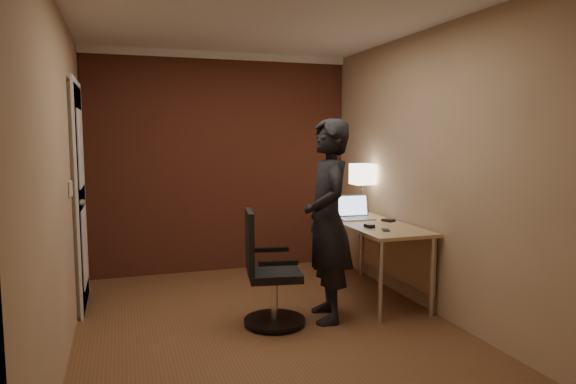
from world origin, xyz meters
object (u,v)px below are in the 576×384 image
at_px(desk, 377,235).
at_px(wallet, 388,220).
at_px(office_chair, 267,276).
at_px(mouse, 369,226).
at_px(desk_lamp, 363,175).
at_px(phone, 386,230).
at_px(laptop, 355,212).
at_px(person, 328,221).

height_order(desk, wallet, wallet).
bearing_deg(office_chair, mouse, 10.78).
distance_m(desk_lamp, mouse, 0.95).
xyz_separation_m(mouse, phone, (0.07, -0.17, -0.01)).
bearing_deg(desk, laptop, 115.24).
relative_size(desk, mouse, 15.00).
bearing_deg(phone, wallet, 78.76).
bearing_deg(mouse, wallet, 29.17).
bearing_deg(desk_lamp, person, -129.06).
bearing_deg(desk_lamp, phone, -104.34).
relative_size(phone, wallet, 1.05).
xyz_separation_m(desk, phone, (-0.15, -0.44, 0.13)).
xyz_separation_m(laptop, office_chair, (-1.12, -0.71, -0.38)).
relative_size(phone, office_chair, 0.12).
bearing_deg(person, desk_lamp, 150.12).
relative_size(desk_lamp, mouse, 5.35).
bearing_deg(desk, person, -146.61).
bearing_deg(laptop, person, -129.39).
bearing_deg(office_chair, wallet, 18.07).
height_order(desk, person, person).
bearing_deg(office_chair, phone, 1.08).
relative_size(desk, laptop, 4.34).
relative_size(mouse, phone, 0.87).
distance_m(desk_lamp, phone, 1.09).
relative_size(wallet, office_chair, 0.12).
bearing_deg(mouse, phone, -75.00).
bearing_deg(phone, desk, 92.17).
height_order(desk_lamp, person, person).
bearing_deg(desk_lamp, wallet, -88.83).
height_order(laptop, wallet, laptop).
xyz_separation_m(mouse, office_chair, (-1.02, -0.20, -0.33)).
bearing_deg(laptop, desk, -64.76).
bearing_deg(desk_lamp, mouse, -111.86).
xyz_separation_m(phone, office_chair, (-1.10, -0.02, -0.32)).
bearing_deg(person, desk, 132.56).
distance_m(desk_lamp, laptop, 0.51).
height_order(desk_lamp, laptop, desk_lamp).
height_order(laptop, person, person).
height_order(phone, office_chair, office_chair).
relative_size(desk_lamp, office_chair, 0.57).
bearing_deg(desk, mouse, -129.39).
height_order(laptop, phone, laptop).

